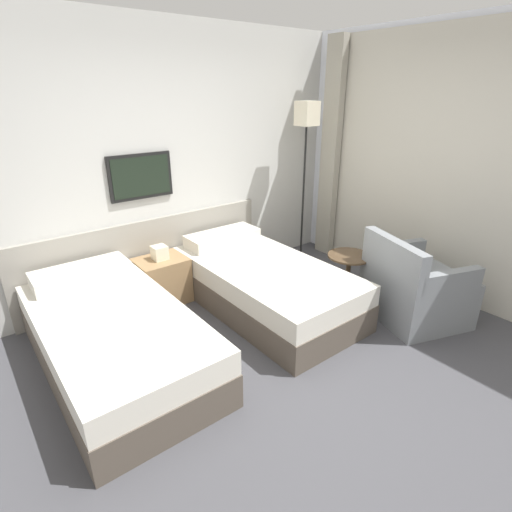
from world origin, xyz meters
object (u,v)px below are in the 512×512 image
Objects in this scene: floor_lamp at (306,132)px; armchair at (414,290)px; nightstand at (162,280)px; bed_near_door at (115,338)px; bed_near_window at (264,284)px; side_table at (348,268)px.

armchair is at bearing -93.74° from floor_lamp.
floor_lamp is (1.87, -0.11, 1.36)m from nightstand.
bed_near_door is 1.94× the size of armchair.
bed_near_window is 4.03× the size of side_table.
floor_lamp is at bearing 73.20° from side_table.
floor_lamp is 1.90× the size of armchair.
bed_near_door is at bearing 170.13° from side_table.
nightstand reaches higher than side_table.
nightstand is (0.76, 0.73, 0.00)m from bed_near_door.
floor_lamp is at bearing 15.68° from armchair.
nightstand is at bearing 144.19° from side_table.
bed_near_window is at bearing -151.21° from floor_lamp.
nightstand is at bearing 176.55° from floor_lamp.
bed_near_door is at bearing 86.88° from armchair.
armchair is at bearing -22.55° from bed_near_door.
floor_lamp is 3.97× the size of side_table.
bed_near_window is 1.02× the size of floor_lamp.
floor_lamp reaches higher than bed_near_window.
nightstand is at bearing 64.29° from armchair.
bed_near_door is at bearing -166.90° from floor_lamp.
side_table is 0.68m from armchair.
armchair reaches higher than side_table.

